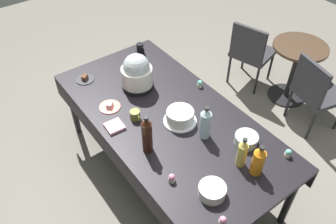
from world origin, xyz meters
The scene contains 23 objects.
ground centered at (0.00, 0.00, 0.00)m, with size 9.00×9.00×0.00m, color slate.
potluck_table centered at (0.00, 0.00, 0.69)m, with size 2.20×1.10×0.75m.
frosted_layer_cake centered at (0.11, 0.04, 0.81)m, with size 0.28×0.28×0.12m.
slow_cooker centered at (-0.48, 0.01, 0.91)m, with size 0.29×0.29×0.35m.
glass_salad_bowl centered at (0.59, 0.31, 0.79)m, with size 0.18×0.18×0.08m, color #B2C6BC.
ceramic_snack_bowl centered at (0.79, -0.21, 0.79)m, with size 0.19×0.19×0.08m, color silver.
dessert_plate_white centered at (-0.77, 0.19, 0.76)m, with size 0.18×0.18×0.05m.
dessert_plate_charcoal centered at (-0.87, -0.33, 0.76)m, with size 0.17×0.17×0.05m.
dessert_plate_coral centered at (-0.39, -0.34, 0.76)m, with size 0.19×0.19×0.05m.
cupcake_berry centered at (0.54, -0.37, 0.78)m, with size 0.05×0.05×0.07m.
cupcake_vanilla centered at (0.99, -0.30, 0.78)m, with size 0.05×0.05×0.07m.
cupcake_cocoa centered at (-0.14, 0.47, 0.78)m, with size 0.05×0.05×0.07m.
cupcake_lemon centered at (0.88, 0.46, 0.78)m, with size 0.05×0.05×0.07m.
soda_bottle_water centered at (0.35, 0.10, 0.89)m, with size 0.09×0.09×0.30m.
soda_bottle_ginger_ale centered at (0.72, 0.13, 0.87)m, with size 0.07×0.07×0.27m.
soda_bottle_orange_juice centered at (0.83, 0.16, 0.87)m, with size 0.09×0.09×0.27m.
soda_bottle_cola centered at (0.20, -0.34, 0.91)m, with size 0.08×0.08×0.34m.
coffee_mug_black centered at (-0.95, 0.34, 0.80)m, with size 0.11×0.07×0.10m.
coffee_mug_olive centered at (-0.14, -0.23, 0.79)m, with size 0.12×0.09×0.08m.
paper_napkin_stack centered at (-0.15, -0.43, 0.76)m, with size 0.14×0.14×0.02m, color pink.
maroon_chair_left centered at (-0.53, 1.62, 0.49)m, with size 0.54×0.54×0.85m.
maroon_chair_right centered at (0.38, 1.62, 0.49)m, with size 0.53×0.53×0.85m.
round_cafe_table centered at (-0.05, 1.84, 0.50)m, with size 0.60×0.60×0.72m.
Camera 1 is at (1.66, -1.23, 2.75)m, focal length 36.66 mm.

